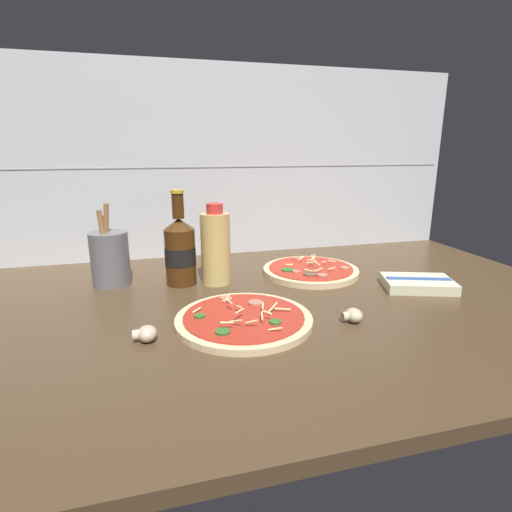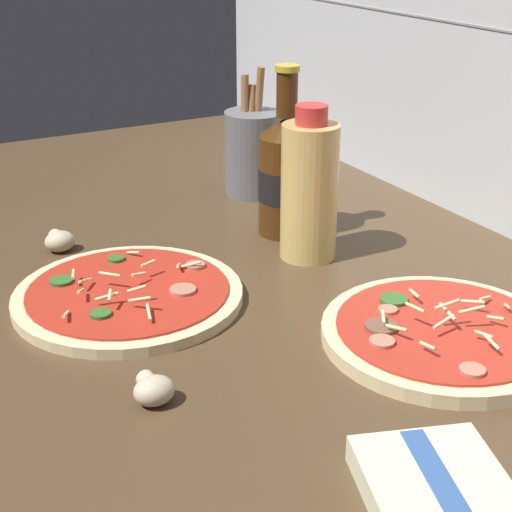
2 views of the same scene
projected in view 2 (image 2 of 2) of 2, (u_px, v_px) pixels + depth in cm
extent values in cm
cube|color=#4C3823|center=(208.00, 307.00, 93.40)|extent=(160.00, 90.00, 2.50)
cylinder|color=beige|center=(128.00, 296.00, 91.95)|extent=(26.90, 26.90, 1.29)
cylinder|color=#B22D1E|center=(128.00, 290.00, 91.63)|extent=(23.67, 23.67, 0.30)
cylinder|color=#336628|center=(61.00, 281.00, 93.01)|extent=(2.78, 2.78, 0.40)
cylinder|color=#336628|center=(116.00, 259.00, 98.91)|extent=(2.15, 2.15, 0.40)
cylinder|color=#B7755B|center=(182.00, 289.00, 90.91)|extent=(3.10, 3.10, 0.40)
cylinder|color=#336628|center=(101.00, 314.00, 85.45)|extent=(2.37, 2.37, 0.40)
cylinder|color=#B7755B|center=(195.00, 265.00, 97.09)|extent=(2.45, 2.45, 0.40)
cylinder|color=beige|center=(85.00, 281.00, 91.31)|extent=(2.09, 2.20, 1.17)
cylinder|color=beige|center=(73.00, 274.00, 92.32)|extent=(2.39, 1.10, 0.38)
cylinder|color=beige|center=(179.00, 265.00, 96.06)|extent=(2.16, 1.40, 1.11)
cylinder|color=beige|center=(140.00, 299.00, 86.17)|extent=(2.55, 2.14, 1.33)
cylinder|color=beige|center=(148.00, 263.00, 94.05)|extent=(0.88, 2.00, 0.46)
cylinder|color=beige|center=(136.00, 288.00, 87.89)|extent=(0.95, 2.17, 0.82)
cylinder|color=beige|center=(81.00, 291.00, 88.59)|extent=(2.22, 1.50, 1.13)
cylinder|color=beige|center=(139.00, 274.00, 92.29)|extent=(0.93, 1.99, 0.72)
cylinder|color=beige|center=(192.00, 264.00, 96.57)|extent=(1.91, 2.73, 1.19)
cylinder|color=beige|center=(110.00, 274.00, 91.16)|extent=(2.22, 2.14, 0.36)
cylinder|color=beige|center=(149.00, 312.00, 84.85)|extent=(3.20, 1.20, 0.57)
cylinder|color=beige|center=(107.00, 296.00, 87.51)|extent=(0.93, 2.70, 0.84)
cylinder|color=beige|center=(109.00, 295.00, 86.54)|extent=(1.82, 1.11, 0.87)
cylinder|color=beige|center=(66.00, 314.00, 84.67)|extent=(2.45, 1.47, 1.03)
cylinder|color=beige|center=(133.00, 253.00, 100.13)|extent=(1.99, 1.39, 0.83)
cylinder|color=beige|center=(442.00, 335.00, 83.33)|extent=(25.77, 25.77, 1.54)
cylinder|color=#B22D1E|center=(443.00, 327.00, 82.95)|extent=(22.68, 22.68, 0.30)
cylinder|color=#336628|center=(394.00, 300.00, 88.01)|extent=(3.17, 3.17, 0.40)
cylinder|color=#B7755B|center=(388.00, 310.00, 85.73)|extent=(2.14, 2.14, 0.40)
cylinder|color=#B7755B|center=(472.00, 370.00, 74.51)|extent=(2.54, 2.54, 0.40)
cylinder|color=#B7755B|center=(382.00, 342.00, 79.47)|extent=(2.63, 2.63, 0.40)
cylinder|color=brown|center=(381.00, 326.00, 82.33)|extent=(3.53, 3.53, 0.40)
cylinder|color=beige|center=(491.00, 342.00, 77.59)|extent=(2.33, 0.42, 0.91)
cylinder|color=beige|center=(415.00, 307.00, 82.07)|extent=(2.25, 1.09, 0.57)
cylinder|color=beige|center=(485.00, 298.00, 87.35)|extent=(0.97, 2.20, 0.83)
cylinder|color=beige|center=(507.00, 306.00, 85.94)|extent=(1.77, 1.38, 0.96)
cylinder|color=beige|center=(428.00, 346.00, 77.23)|extent=(2.11, 0.47, 0.64)
cylinder|color=beige|center=(414.00, 294.00, 87.65)|extent=(2.05, 0.72, 0.38)
cylinder|color=beige|center=(447.00, 304.00, 81.49)|extent=(1.13, 2.74, 1.05)
cylinder|color=beige|center=(473.00, 302.00, 85.26)|extent=(2.29, 1.73, 0.75)
cylinder|color=beige|center=(383.00, 317.00, 82.37)|extent=(2.06, 1.48, 0.65)
cylinder|color=beige|center=(496.00, 318.00, 82.56)|extent=(1.97, 0.97, 0.76)
cylinder|color=beige|center=(448.00, 312.00, 82.00)|extent=(2.80, 0.58, 0.96)
cylinder|color=beige|center=(397.00, 328.00, 80.18)|extent=(2.73, 0.96, 0.89)
cylinder|color=beige|center=(472.00, 309.00, 81.42)|extent=(1.56, 2.60, 1.03)
cylinder|color=beige|center=(444.00, 322.00, 80.81)|extent=(0.86, 3.10, 0.81)
cylinder|color=beige|center=(483.00, 334.00, 79.60)|extent=(1.73, 1.43, 0.63)
cylinder|color=#47280F|center=(286.00, 185.00, 109.05)|extent=(7.58, 7.58, 13.97)
cone|color=#47280F|center=(287.00, 127.00, 105.66)|extent=(7.58, 7.58, 2.73)
cylinder|color=#47280F|center=(287.00, 94.00, 103.88)|extent=(2.88, 2.88, 6.06)
cylinder|color=gold|center=(288.00, 68.00, 102.49)|extent=(3.31, 3.31, 0.80)
cylinder|color=black|center=(286.00, 184.00, 108.93)|extent=(7.66, 7.66, 4.47)
cylinder|color=#D6B766|center=(309.00, 192.00, 100.65)|extent=(7.41, 7.41, 17.77)
cylinder|color=red|center=(312.00, 115.00, 96.56)|extent=(4.07, 4.07, 2.42)
cylinder|color=beige|center=(148.00, 382.00, 73.82)|extent=(1.77, 1.77, 1.77)
ellipsoid|color=#C6B293|center=(154.00, 391.00, 72.55)|extent=(3.35, 3.94, 2.76)
cylinder|color=beige|center=(57.00, 237.00, 106.33)|extent=(1.82, 1.82, 1.82)
ellipsoid|color=#C6B293|center=(60.00, 241.00, 105.03)|extent=(3.44, 4.05, 2.83)
cylinder|color=slate|center=(254.00, 153.00, 124.57)|extent=(9.29, 9.29, 13.32)
cylinder|color=olive|center=(258.00, 114.00, 122.82)|extent=(2.76, 2.06, 14.92)
cylinder|color=olive|center=(250.00, 124.00, 122.84)|extent=(3.22, 3.39, 12.09)
cylinder|color=olive|center=(244.00, 119.00, 122.60)|extent=(2.63, 2.45, 13.65)
cube|color=beige|center=(449.00, 505.00, 58.90)|extent=(18.78, 15.52, 2.40)
cube|color=#335693|center=(450.00, 491.00, 58.38)|extent=(15.14, 6.79, 0.16)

